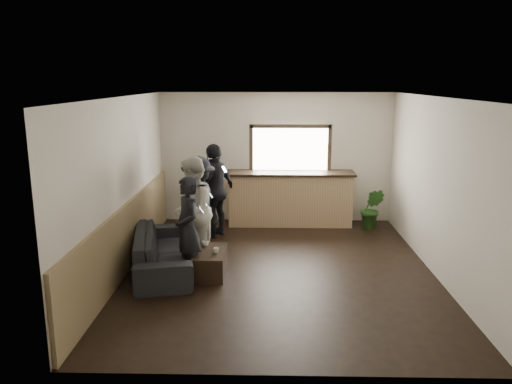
{
  "coord_description": "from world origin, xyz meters",
  "views": [
    {
      "loc": [
        -0.18,
        -7.73,
        3.07
      ],
      "look_at": [
        -0.38,
        0.4,
        1.22
      ],
      "focal_mm": 35.0,
      "sensor_mm": 36.0,
      "label": 1
    }
  ],
  "objects_px": {
    "cup_b": "(216,250)",
    "person_d": "(216,190)",
    "sofa": "(163,250)",
    "person_a": "(188,228)",
    "potted_plant": "(372,209)",
    "person_b": "(192,210)",
    "person_c": "(199,202)",
    "bar_counter": "(290,195)",
    "cup_a": "(205,244)",
    "coffee_table": "(210,263)"
  },
  "relations": [
    {
      "from": "bar_counter",
      "to": "person_c",
      "type": "height_order",
      "value": "bar_counter"
    },
    {
      "from": "potted_plant",
      "to": "cup_a",
      "type": "bearing_deg",
      "value": -143.72
    },
    {
      "from": "person_a",
      "to": "person_d",
      "type": "height_order",
      "value": "person_d"
    },
    {
      "from": "potted_plant",
      "to": "person_d",
      "type": "relative_size",
      "value": 0.47
    },
    {
      "from": "bar_counter",
      "to": "person_a",
      "type": "distance_m",
      "value": 3.5
    },
    {
      "from": "cup_b",
      "to": "potted_plant",
      "type": "height_order",
      "value": "potted_plant"
    },
    {
      "from": "bar_counter",
      "to": "person_c",
      "type": "bearing_deg",
      "value": -138.77
    },
    {
      "from": "bar_counter",
      "to": "sofa",
      "type": "bearing_deg",
      "value": -129.14
    },
    {
      "from": "potted_plant",
      "to": "person_c",
      "type": "relative_size",
      "value": 0.51
    },
    {
      "from": "sofa",
      "to": "person_a",
      "type": "height_order",
      "value": "person_a"
    },
    {
      "from": "sofa",
      "to": "person_a",
      "type": "xyz_separation_m",
      "value": [
        0.48,
        -0.35,
        0.49
      ]
    },
    {
      "from": "potted_plant",
      "to": "person_c",
      "type": "xyz_separation_m",
      "value": [
        -3.45,
        -1.22,
        0.42
      ]
    },
    {
      "from": "sofa",
      "to": "cup_b",
      "type": "relative_size",
      "value": 24.39
    },
    {
      "from": "cup_a",
      "to": "person_c",
      "type": "height_order",
      "value": "person_c"
    },
    {
      "from": "cup_b",
      "to": "person_c",
      "type": "distance_m",
      "value": 1.57
    },
    {
      "from": "person_d",
      "to": "bar_counter",
      "type": "bearing_deg",
      "value": 149.49
    },
    {
      "from": "potted_plant",
      "to": "person_c",
      "type": "bearing_deg",
      "value": -160.49
    },
    {
      "from": "coffee_table",
      "to": "cup_a",
      "type": "height_order",
      "value": "cup_a"
    },
    {
      "from": "person_b",
      "to": "person_d",
      "type": "xyz_separation_m",
      "value": [
        0.24,
        1.46,
        0.02
      ]
    },
    {
      "from": "sofa",
      "to": "person_c",
      "type": "bearing_deg",
      "value": -33.11
    },
    {
      "from": "cup_b",
      "to": "potted_plant",
      "type": "bearing_deg",
      "value": 41.75
    },
    {
      "from": "bar_counter",
      "to": "person_d",
      "type": "bearing_deg",
      "value": -150.57
    },
    {
      "from": "sofa",
      "to": "person_d",
      "type": "height_order",
      "value": "person_d"
    },
    {
      "from": "sofa",
      "to": "coffee_table",
      "type": "bearing_deg",
      "value": -115.52
    },
    {
      "from": "potted_plant",
      "to": "person_d",
      "type": "xyz_separation_m",
      "value": [
        -3.21,
        -0.54,
        0.5
      ]
    },
    {
      "from": "cup_a",
      "to": "person_d",
      "type": "relative_size",
      "value": 0.06
    },
    {
      "from": "person_c",
      "to": "person_d",
      "type": "height_order",
      "value": "person_d"
    },
    {
      "from": "cup_b",
      "to": "person_d",
      "type": "height_order",
      "value": "person_d"
    },
    {
      "from": "potted_plant",
      "to": "cup_b",
      "type": "bearing_deg",
      "value": -138.25
    },
    {
      "from": "sofa",
      "to": "person_c",
      "type": "xyz_separation_m",
      "value": [
        0.45,
        1.17,
        0.53
      ]
    },
    {
      "from": "cup_a",
      "to": "person_b",
      "type": "distance_m",
      "value": 0.64
    },
    {
      "from": "cup_b",
      "to": "person_c",
      "type": "relative_size",
      "value": 0.05
    },
    {
      "from": "bar_counter",
      "to": "cup_a",
      "type": "height_order",
      "value": "bar_counter"
    },
    {
      "from": "potted_plant",
      "to": "sofa",
      "type": "bearing_deg",
      "value": -148.48
    },
    {
      "from": "sofa",
      "to": "cup_a",
      "type": "distance_m",
      "value": 0.71
    },
    {
      "from": "bar_counter",
      "to": "person_d",
      "type": "height_order",
      "value": "bar_counter"
    },
    {
      "from": "cup_b",
      "to": "person_a",
      "type": "bearing_deg",
      "value": -170.21
    },
    {
      "from": "cup_a",
      "to": "person_b",
      "type": "height_order",
      "value": "person_b"
    },
    {
      "from": "cup_a",
      "to": "person_a",
      "type": "relative_size",
      "value": 0.07
    },
    {
      "from": "potted_plant",
      "to": "person_b",
      "type": "bearing_deg",
      "value": -149.89
    },
    {
      "from": "sofa",
      "to": "cup_b",
      "type": "bearing_deg",
      "value": -118.74
    },
    {
      "from": "person_a",
      "to": "cup_a",
      "type": "bearing_deg",
      "value": 121.95
    },
    {
      "from": "bar_counter",
      "to": "cup_b",
      "type": "xyz_separation_m",
      "value": [
        -1.29,
        -2.98,
        -0.21
      ]
    },
    {
      "from": "cup_b",
      "to": "person_d",
      "type": "bearing_deg",
      "value": 95.99
    },
    {
      "from": "sofa",
      "to": "person_a",
      "type": "distance_m",
      "value": 0.77
    },
    {
      "from": "coffee_table",
      "to": "potted_plant",
      "type": "bearing_deg",
      "value": 39.81
    },
    {
      "from": "cup_b",
      "to": "person_a",
      "type": "distance_m",
      "value": 0.58
    },
    {
      "from": "cup_b",
      "to": "person_d",
      "type": "xyz_separation_m",
      "value": [
        -0.22,
        2.12,
        0.49
      ]
    },
    {
      "from": "cup_a",
      "to": "person_c",
      "type": "xyz_separation_m",
      "value": [
        -0.25,
        1.13,
        0.42
      ]
    },
    {
      "from": "coffee_table",
      "to": "person_c",
      "type": "relative_size",
      "value": 0.51
    }
  ]
}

